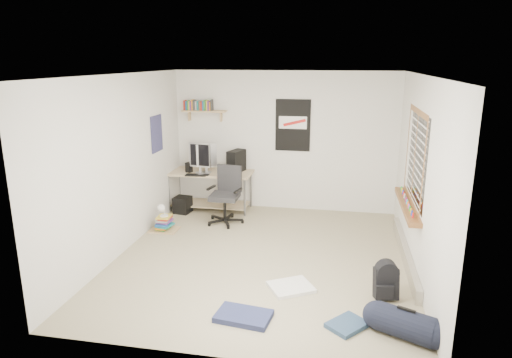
% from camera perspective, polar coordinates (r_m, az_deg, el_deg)
% --- Properties ---
extents(floor, '(4.00, 4.50, 0.01)m').
position_cam_1_polar(floor, '(6.48, 0.80, -9.82)').
color(floor, gray).
rests_on(floor, ground).
extents(ceiling, '(4.00, 4.50, 0.01)m').
position_cam_1_polar(ceiling, '(5.89, 0.89, 12.96)').
color(ceiling, white).
rests_on(ceiling, ground).
extents(back_wall, '(4.00, 0.01, 2.50)m').
position_cam_1_polar(back_wall, '(8.25, 3.56, 4.70)').
color(back_wall, silver).
rests_on(back_wall, ground).
extents(left_wall, '(0.01, 4.50, 2.50)m').
position_cam_1_polar(left_wall, '(6.70, -16.31, 1.75)').
color(left_wall, silver).
rests_on(left_wall, ground).
extents(right_wall, '(0.01, 4.50, 2.50)m').
position_cam_1_polar(right_wall, '(6.06, 19.85, 0.12)').
color(right_wall, silver).
rests_on(right_wall, ground).
extents(desk, '(1.66, 1.15, 0.70)m').
position_cam_1_polar(desk, '(8.40, -5.72, -1.36)').
color(desk, '#D0B590').
rests_on(desk, floor).
extents(monitor_left, '(0.41, 0.15, 0.44)m').
position_cam_1_polar(monitor_left, '(8.15, -7.00, 2.08)').
color(monitor_left, '#929397').
rests_on(monitor_left, desk).
extents(monitor_right, '(0.37, 0.25, 0.40)m').
position_cam_1_polar(monitor_right, '(8.18, -6.20, 2.03)').
color(monitor_right, '#A6A7AB').
rests_on(monitor_right, desk).
extents(pc_tower, '(0.30, 0.43, 0.41)m').
position_cam_1_polar(pc_tower, '(8.22, -2.47, 2.19)').
color(pc_tower, black).
rests_on(pc_tower, desk).
extents(keyboard, '(0.43, 0.18, 0.02)m').
position_cam_1_polar(keyboard, '(8.10, -7.35, 0.49)').
color(keyboard, black).
rests_on(keyboard, desk).
extents(speaker_left, '(0.13, 0.13, 0.20)m').
position_cam_1_polar(speaker_left, '(8.29, -8.38, 1.39)').
color(speaker_left, black).
rests_on(speaker_left, desk).
extents(speaker_right, '(0.11, 0.11, 0.19)m').
position_cam_1_polar(speaker_right, '(7.94, -3.86, 0.89)').
color(speaker_right, black).
rests_on(speaker_right, desk).
extents(office_chair, '(0.74, 0.74, 0.97)m').
position_cam_1_polar(office_chair, '(7.63, -3.96, -2.02)').
color(office_chair, '#272729').
rests_on(office_chair, floor).
extents(wall_shelf, '(0.80, 0.22, 0.24)m').
position_cam_1_polar(wall_shelf, '(8.37, -6.49, 8.44)').
color(wall_shelf, tan).
rests_on(wall_shelf, back_wall).
extents(poster_back_wall, '(0.62, 0.03, 0.92)m').
position_cam_1_polar(poster_back_wall, '(8.16, 4.62, 6.70)').
color(poster_back_wall, black).
rests_on(poster_back_wall, back_wall).
extents(poster_left_wall, '(0.02, 0.42, 0.60)m').
position_cam_1_polar(poster_left_wall, '(7.71, -12.31, 5.56)').
color(poster_left_wall, navy).
rests_on(poster_left_wall, left_wall).
extents(window, '(0.10, 1.50, 1.26)m').
position_cam_1_polar(window, '(6.30, 19.12, 2.58)').
color(window, brown).
rests_on(window, right_wall).
extents(baseboard_heater, '(0.08, 2.50, 0.18)m').
position_cam_1_polar(baseboard_heater, '(6.70, 18.17, -8.85)').
color(baseboard_heater, '#B7B2A8').
rests_on(baseboard_heater, floor).
extents(backpack, '(0.30, 0.26, 0.36)m').
position_cam_1_polar(backpack, '(5.57, 15.93, -12.41)').
color(backpack, black).
rests_on(backpack, floor).
extents(duffel_bag, '(0.40, 0.40, 0.59)m').
position_cam_1_polar(duffel_bag, '(4.97, 18.12, -16.95)').
color(duffel_bag, black).
rests_on(duffel_bag, floor).
extents(tshirt, '(0.64, 0.61, 0.04)m').
position_cam_1_polar(tshirt, '(5.68, 4.39, -13.32)').
color(tshirt, silver).
rests_on(tshirt, floor).
extents(jeans_a, '(0.62, 0.44, 0.06)m').
position_cam_1_polar(jeans_a, '(5.09, -1.57, -16.77)').
color(jeans_a, '#22284D').
rests_on(jeans_a, floor).
extents(jeans_b, '(0.48, 0.49, 0.05)m').
position_cam_1_polar(jeans_b, '(5.05, 11.33, -17.43)').
color(jeans_b, navy).
rests_on(jeans_b, floor).
extents(book_stack, '(0.56, 0.49, 0.33)m').
position_cam_1_polar(book_stack, '(7.54, -11.46, -5.22)').
color(book_stack, olive).
rests_on(book_stack, floor).
extents(desk_lamp, '(0.14, 0.23, 0.22)m').
position_cam_1_polar(desk_lamp, '(7.44, -11.46, -3.62)').
color(desk_lamp, white).
rests_on(desk_lamp, book_stack).
extents(subwoofer, '(0.31, 0.31, 0.31)m').
position_cam_1_polar(subwoofer, '(8.33, -9.17, -3.24)').
color(subwoofer, black).
rests_on(subwoofer, floor).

